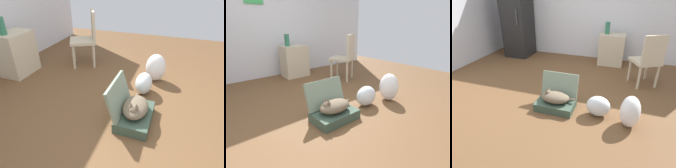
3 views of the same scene
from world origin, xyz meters
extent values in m
plane|color=brown|center=(0.00, 0.00, 0.00)|extent=(7.68, 7.68, 0.00)
cube|color=#384C3D|center=(0.21, -0.29, 0.06)|extent=(0.57, 0.37, 0.12)
cube|color=gray|center=(0.21, -0.09, 0.30)|extent=(0.57, 0.15, 0.37)
ellipsoid|color=brown|center=(0.21, -0.29, 0.20)|extent=(0.43, 0.28, 0.15)
sphere|color=brown|center=(0.09, -0.29, 0.23)|extent=(0.11, 0.11, 0.11)
cone|color=brown|center=(0.09, -0.32, 0.30)|extent=(0.05, 0.05, 0.05)
cone|color=brown|center=(0.09, -0.26, 0.30)|extent=(0.05, 0.05, 0.05)
cylinder|color=brown|center=(0.40, -0.25, 0.16)|extent=(0.20, 0.03, 0.07)
ellipsoid|color=silver|center=(0.85, -0.26, 0.15)|extent=(0.33, 0.23, 0.30)
ellipsoid|color=white|center=(1.27, -0.36, 0.22)|extent=(0.26, 0.31, 0.44)
cube|color=beige|center=(0.78, 1.85, 0.35)|extent=(0.55, 0.39, 0.70)
cylinder|color=#2D7051|center=(0.64, 1.86, 0.82)|extent=(0.10, 0.10, 0.26)
cylinder|color=beige|center=(1.52, 1.22, 0.21)|extent=(0.04, 0.04, 0.43)
cylinder|color=beige|center=(1.22, 1.05, 0.21)|extent=(0.04, 0.04, 0.43)
cylinder|color=beige|center=(1.69, 0.91, 0.21)|extent=(0.04, 0.04, 0.43)
cylinder|color=beige|center=(1.39, 0.74, 0.21)|extent=(0.04, 0.04, 0.43)
cube|color=beige|center=(1.45, 0.98, 0.45)|extent=(0.59, 0.59, 0.05)
cube|color=beige|center=(1.55, 0.81, 0.72)|extent=(0.38, 0.23, 0.48)
camera|label=1|loc=(-1.49, -0.61, 1.50)|focal=30.44mm
camera|label=2|loc=(-1.09, -1.89, 1.21)|focal=28.85mm
camera|label=3|loc=(1.11, -2.57, 1.67)|focal=30.94mm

